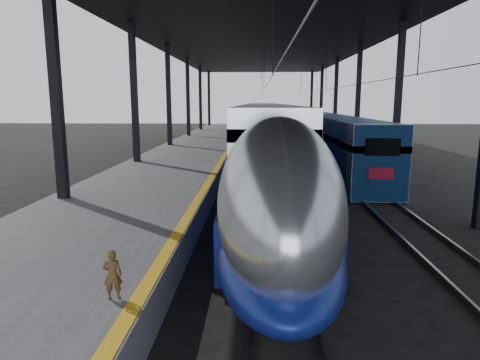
{
  "coord_description": "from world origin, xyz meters",
  "views": [
    {
      "loc": [
        1.45,
        -10.44,
        4.57
      ],
      "look_at": [
        0.91,
        3.49,
        2.0
      ],
      "focal_mm": 32.0,
      "sensor_mm": 36.0,
      "label": 1
    }
  ],
  "objects": [
    {
      "name": "second_train",
      "position": [
        7.0,
        35.85,
        1.81
      ],
      "size": [
        2.6,
        56.05,
        3.57
      ],
      "color": "#164692",
      "rests_on": "ground"
    },
    {
      "name": "rails",
      "position": [
        4.5,
        20.0,
        0.08
      ],
      "size": [
        6.52,
        80.0,
        0.16
      ],
      "color": "slate",
      "rests_on": "ground"
    },
    {
      "name": "canopy",
      "position": [
        1.9,
        20.0,
        9.12
      ],
      "size": [
        18.0,
        75.0,
        9.47
      ],
      "color": "black",
      "rests_on": "ground"
    },
    {
      "name": "yellow_strip",
      "position": [
        -0.7,
        20.0,
        1.0
      ],
      "size": [
        0.3,
        80.0,
        0.01
      ],
      "primitive_type": "cube",
      "color": "gold",
      "rests_on": "platform"
    },
    {
      "name": "child",
      "position": [
        -1.16,
        -3.21,
        1.47
      ],
      "size": [
        0.38,
        0.29,
        0.94
      ],
      "primitive_type": "imported",
      "rotation": [
        0.0,
        0.0,
        3.36
      ],
      "color": "#4E381A",
      "rests_on": "platform"
    },
    {
      "name": "ground",
      "position": [
        0.0,
        0.0,
        0.0
      ],
      "size": [
        160.0,
        160.0,
        0.0
      ],
      "primitive_type": "plane",
      "color": "black",
      "rests_on": "ground"
    },
    {
      "name": "tgv_train",
      "position": [
        2.0,
        27.34,
        2.04
      ],
      "size": [
        3.05,
        65.2,
        4.37
      ],
      "color": "#ABAEB2",
      "rests_on": "ground"
    },
    {
      "name": "platform",
      "position": [
        -3.5,
        20.0,
        0.5
      ],
      "size": [
        6.0,
        80.0,
        1.0
      ],
      "primitive_type": "cube",
      "color": "#4C4C4F",
      "rests_on": "ground"
    }
  ]
}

